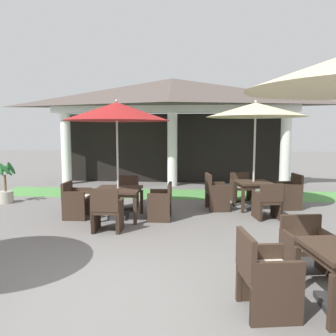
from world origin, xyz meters
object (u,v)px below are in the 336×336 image
(patio_chair_mid_left_north, at_px, (242,188))
(patio_chair_mid_left_west, at_px, (216,193))
(patio_table_mid_left, at_px, (253,186))
(patio_chair_mid_right_south, at_px, (107,211))
(patio_chair_far_back_north, at_px, (306,247))
(patio_chair_mid_left_south, at_px, (268,202))
(patio_umbrella_mid_right, at_px, (117,112))
(potted_palm_left_edge, at_px, (6,187))
(patio_chair_mid_left_east, at_px, (290,192))
(patio_umbrella_mid_left, at_px, (256,110))
(patio_chair_mid_right_west, at_px, (76,200))
(patio_table_mid_right, at_px, (118,192))
(patio_chair_mid_right_east, at_px, (161,202))
(patio_chair_mid_right_north, at_px, (127,194))
(patio_chair_far_back_west, at_px, (265,275))

(patio_chair_mid_left_north, bearing_deg, patio_chair_mid_left_west, 44.85)
(patio_table_mid_left, relative_size, patio_chair_mid_right_south, 1.08)
(patio_chair_far_back_north, bearing_deg, patio_chair_mid_left_south, -100.60)
(patio_umbrella_mid_right, xyz_separation_m, potted_palm_left_edge, (-3.55, 1.34, -1.99))
(patio_chair_mid_left_east, height_order, patio_chair_far_back_north, patio_chair_mid_left_east)
(patio_umbrella_mid_left, height_order, patio_chair_mid_right_west, patio_umbrella_mid_left)
(patio_table_mid_right, relative_size, patio_chair_mid_right_south, 1.15)
(patio_table_mid_right, bearing_deg, patio_chair_mid_left_east, 18.70)
(patio_chair_far_back_north, bearing_deg, patio_chair_mid_right_east, -58.08)
(patio_table_mid_left, distance_m, patio_chair_mid_right_north, 3.30)
(patio_umbrella_mid_left, relative_size, patio_table_mid_right, 2.68)
(patio_umbrella_mid_left, bearing_deg, patio_chair_mid_left_west, -169.95)
(patio_umbrella_mid_right, relative_size, patio_chair_mid_right_south, 2.99)
(patio_table_mid_right, height_order, patio_chair_mid_right_west, patio_chair_mid_right_west)
(patio_umbrella_mid_left, xyz_separation_m, patio_chair_mid_right_west, (-4.25, -1.28, -2.12))
(patio_table_mid_right, xyz_separation_m, patio_chair_mid_right_north, (-0.02, 1.00, -0.22))
(patio_table_mid_left, relative_size, patio_chair_mid_left_west, 1.06)
(patio_table_mid_right, distance_m, potted_palm_left_edge, 3.80)
(patio_chair_mid_left_west, xyz_separation_m, patio_chair_mid_left_south, (1.14, -0.80, -0.04))
(potted_palm_left_edge, bearing_deg, patio_chair_mid_right_north, -5.44)
(patio_chair_mid_left_west, bearing_deg, patio_chair_mid_right_west, -81.38)
(patio_umbrella_mid_left, bearing_deg, patio_chair_far_back_north, -88.37)
(patio_table_mid_left, xyz_separation_m, potted_palm_left_edge, (-6.81, 0.08, -0.17))
(patio_table_mid_left, xyz_separation_m, patio_chair_mid_right_west, (-4.25, -1.28, -0.20))
(patio_umbrella_mid_right, bearing_deg, patio_chair_mid_right_south, -88.70)
(patio_chair_far_back_north, bearing_deg, patio_umbrella_mid_left, -97.81)
(patio_chair_mid_left_north, xyz_separation_m, patio_chair_far_back_north, (0.28, -4.90, 0.01))
(patio_chair_mid_right_north, relative_size, patio_chair_mid_right_east, 1.01)
(patio_umbrella_mid_left, distance_m, patio_chair_mid_left_west, 2.32)
(patio_chair_mid_left_north, bearing_deg, patio_table_mid_right, 25.75)
(patio_umbrella_mid_right, xyz_separation_m, patio_chair_mid_right_west, (-1.00, -0.02, -2.02))
(patio_chair_mid_left_west, height_order, potted_palm_left_edge, potted_palm_left_edge)
(patio_chair_mid_right_west, bearing_deg, patio_table_mid_right, 90.00)
(patio_chair_mid_left_south, bearing_deg, patio_chair_mid_left_north, 90.00)
(patio_chair_mid_left_north, relative_size, potted_palm_left_edge, 0.63)
(patio_umbrella_mid_left, relative_size, patio_chair_mid_left_west, 2.99)
(patio_chair_mid_left_west, bearing_deg, patio_chair_mid_left_north, 134.85)
(patio_umbrella_mid_left, bearing_deg, patio_chair_mid_left_east, 10.05)
(patio_table_mid_right, distance_m, patio_chair_far_back_west, 4.57)
(patio_umbrella_mid_left, relative_size, patio_chair_far_back_west, 3.07)
(patio_umbrella_mid_left, bearing_deg, patio_table_mid_left, 180.00)
(patio_table_mid_left, xyz_separation_m, patio_umbrella_mid_right, (-3.26, -1.26, 1.82))
(patio_chair_mid_left_north, relative_size, patio_chair_mid_left_west, 0.86)
(patio_chair_mid_right_south, relative_size, patio_chair_far_back_north, 1.13)
(patio_chair_mid_right_north, distance_m, patio_chair_mid_right_west, 1.41)
(patio_chair_mid_left_east, xyz_separation_m, patio_chair_far_back_north, (-0.86, -4.10, -0.04))
(patio_table_mid_right, distance_m, patio_chair_mid_right_north, 1.03)
(patio_chair_mid_left_north, xyz_separation_m, patio_chair_mid_right_north, (-3.11, -1.23, 0.01))
(patio_table_mid_right, distance_m, patio_umbrella_mid_right, 1.82)
(patio_table_mid_left, bearing_deg, potted_palm_left_edge, 179.35)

